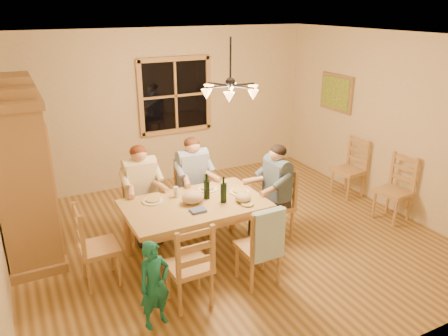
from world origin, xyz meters
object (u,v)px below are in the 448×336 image
chair_end_left (100,259)px  adult_slate_man (276,180)px  chair_far_right (194,206)px  chair_spare_back (348,179)px  armoire (23,177)px  wine_bottle_b (224,190)px  dining_table (195,210)px  chair_end_right (274,216)px  chair_near_left (189,278)px  chair_far_left (143,217)px  adult_plaid_man (193,171)px  adult_woman (141,181)px  chair_near_right (258,258)px  chair_spare_front (392,201)px  wine_bottle_a (207,186)px  child (155,285)px  chandelier (230,90)px

chair_end_left → adult_slate_man: size_ratio=1.13×
chair_far_right → chair_spare_back: size_ratio=1.00×
armoire → chair_spare_back: 4.95m
adult_slate_man → wine_bottle_b: adult_slate_man is taller
dining_table → chair_end_right: size_ratio=1.75×
chair_spare_back → chair_near_left: bearing=107.1°
chair_far_left → adult_plaid_man: (0.76, 0.01, 0.54)m
chair_near_left → adult_woman: (-0.02, 1.63, 0.54)m
chair_near_right → adult_woman: bearing=117.9°
chair_spare_front → chair_near_left: bearing=88.8°
wine_bottle_a → child: 1.54m
dining_table → adult_plaid_man: size_ratio=1.98×
chair_end_left → wine_bottle_b: size_ratio=3.00×
chair_near_right → chair_spare_back: size_ratio=1.00×
chair_far_right → child: chair_far_right is taller
chair_end_right → wine_bottle_b: (-0.86, -0.15, 0.62)m
dining_table → chair_spare_back: size_ratio=1.75×
chair_near_left → wine_bottle_a: size_ratio=3.00×
adult_plaid_man → adult_slate_man: (0.87, -0.80, 0.00)m
wine_bottle_b → chair_spare_front: (2.70, -0.23, -0.62)m
chair_spare_front → chair_far_left: bearing=62.7°
chair_end_left → adult_plaid_man: 1.81m
adult_plaid_man → dining_table: bearing=67.6°
chair_far_right → chair_near_left: size_ratio=1.00×
chair_spare_front → chair_spare_back: 0.97m
chandelier → armoire: bearing=160.0°
chandelier → dining_table: bearing=-162.9°
chair_far_right → chair_end_right: (0.87, -0.80, 0.00)m
chair_near_left → chair_spare_front: 3.48m
armoire → chair_end_right: bearing=-19.1°
chandelier → chair_near_right: 2.04m
adult_slate_man → chair_spare_front: size_ratio=0.88×
wine_bottle_b → child: (-1.19, -0.85, -0.46)m
adult_plaid_man → chair_spare_back: adult_plaid_man is taller
chair_end_left → chair_spare_front: (4.23, -0.35, 0.00)m
chandelier → chair_end_right: (0.61, -0.17, -1.77)m
chair_spare_front → chair_spare_back: size_ratio=1.00×
chair_near_left → chair_near_right: bearing=-0.0°
dining_table → adult_woman: (-0.44, 0.81, 0.18)m
wine_bottle_a → chair_near_right: bearing=-73.9°
chair_near_left → wine_bottle_b: (0.75, 0.68, 0.62)m
chair_near_right → chandelier: bearing=81.1°
chair_end_right → wine_bottle_a: wine_bottle_a is taller
adult_woman → chair_end_right: bearing=153.4°
armoire → adult_slate_man: size_ratio=2.63×
wine_bottle_a → wine_bottle_b: 0.23m
chair_near_left → wine_bottle_a: (0.61, 0.87, 0.62)m
dining_table → chair_near_left: chair_near_left is taller
chair_end_left → wine_bottle_a: 1.52m
chair_near_right → chair_near_left: bearing=180.0°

